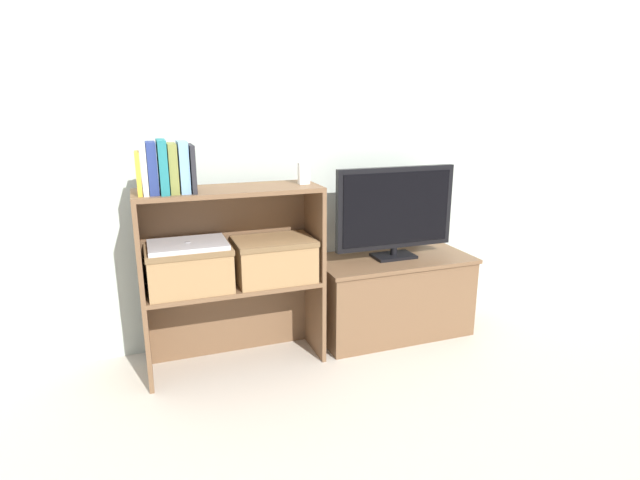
# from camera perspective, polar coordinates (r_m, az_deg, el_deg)

# --- Properties ---
(ground_plane) EXTENTS (16.00, 16.00, 0.00)m
(ground_plane) POSITION_cam_1_polar(r_m,az_deg,el_deg) (2.51, 1.16, -13.67)
(ground_plane) COLOR #BCB2A3
(wall_back) EXTENTS (10.00, 0.05, 2.40)m
(wall_back) POSITION_cam_1_polar(r_m,az_deg,el_deg) (2.60, -2.23, 14.90)
(wall_back) COLOR #B2BCB2
(wall_back) RESTS_ON ground_plane
(tv_stand) EXTENTS (0.83, 0.41, 0.43)m
(tv_stand) POSITION_cam_1_polar(r_m,az_deg,el_deg) (2.75, 8.21, -6.22)
(tv_stand) COLOR brown
(tv_stand) RESTS_ON ground_plane
(tv) EXTENTS (0.66, 0.14, 0.48)m
(tv) POSITION_cam_1_polar(r_m,az_deg,el_deg) (2.62, 8.62, 3.38)
(tv) COLOR black
(tv) RESTS_ON tv_stand
(bookshelf_lower_tier) EXTENTS (0.82, 0.29, 0.41)m
(bookshelf_lower_tier) POSITION_cam_1_polar(r_m,az_deg,el_deg) (2.47, -9.94, -7.73)
(bookshelf_lower_tier) COLOR brown
(bookshelf_lower_tier) RESTS_ON ground_plane
(bookshelf_upper_tier) EXTENTS (0.82, 0.29, 0.45)m
(bookshelf_upper_tier) POSITION_cam_1_polar(r_m,az_deg,el_deg) (2.34, -10.43, 2.04)
(bookshelf_upper_tier) COLOR brown
(bookshelf_upper_tier) RESTS_ON bookshelf_lower_tier
(book_mustard) EXTENTS (0.02, 0.12, 0.17)m
(book_mustard) POSITION_cam_1_polar(r_m,az_deg,el_deg) (2.17, -20.06, 7.16)
(book_mustard) COLOR gold
(book_mustard) RESTS_ON bookshelf_upper_tier
(book_ivory) EXTENTS (0.02, 0.13, 0.20)m
(book_ivory) POSITION_cam_1_polar(r_m,az_deg,el_deg) (2.17, -19.48, 7.60)
(book_ivory) COLOR silver
(book_ivory) RESTS_ON bookshelf_upper_tier
(book_navy) EXTENTS (0.04, 0.12, 0.21)m
(book_navy) POSITION_cam_1_polar(r_m,az_deg,el_deg) (2.17, -18.64, 7.79)
(book_navy) COLOR navy
(book_navy) RESTS_ON bookshelf_upper_tier
(book_teal) EXTENTS (0.03, 0.16, 0.22)m
(book_teal) POSITION_cam_1_polar(r_m,az_deg,el_deg) (2.17, -17.54, 7.98)
(book_teal) COLOR #1E7075
(book_teal) RESTS_ON bookshelf_upper_tier
(book_olive) EXTENTS (0.04, 0.13, 0.20)m
(book_olive) POSITION_cam_1_polar(r_m,az_deg,el_deg) (2.17, -16.49, 7.86)
(book_olive) COLOR olive
(book_olive) RESTS_ON bookshelf_upper_tier
(book_skyblue) EXTENTS (0.04, 0.13, 0.21)m
(book_skyblue) POSITION_cam_1_polar(r_m,az_deg,el_deg) (2.18, -15.35, 8.07)
(book_skyblue) COLOR #709ECC
(book_skyblue) RESTS_ON bookshelf_upper_tier
(book_charcoal) EXTENTS (0.02, 0.16, 0.20)m
(book_charcoal) POSITION_cam_1_polar(r_m,az_deg,el_deg) (2.18, -14.44, 7.93)
(book_charcoal) COLOR #232328
(book_charcoal) RESTS_ON bookshelf_upper_tier
(baby_monitor) EXTENTS (0.05, 0.04, 0.13)m
(baby_monitor) POSITION_cam_1_polar(r_m,az_deg,el_deg) (2.33, -1.87, 7.63)
(baby_monitor) COLOR white
(baby_monitor) RESTS_ON bookshelf_upper_tier
(storage_basket_left) EXTENTS (0.37, 0.26, 0.20)m
(storage_basket_left) POSITION_cam_1_polar(r_m,az_deg,el_deg) (2.29, -14.72, -2.93)
(storage_basket_left) COLOR #937047
(storage_basket_left) RESTS_ON bookshelf_lower_tier
(storage_basket_right) EXTENTS (0.37, 0.26, 0.20)m
(storage_basket_right) POSITION_cam_1_polar(r_m,az_deg,el_deg) (2.36, -5.25, -1.99)
(storage_basket_right) COLOR #937047
(storage_basket_right) RESTS_ON bookshelf_lower_tier
(laptop) EXTENTS (0.34, 0.24, 0.02)m
(laptop) POSITION_cam_1_polar(r_m,az_deg,el_deg) (2.26, -14.89, -0.51)
(laptop) COLOR #BCBCC1
(laptop) RESTS_ON storage_basket_left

